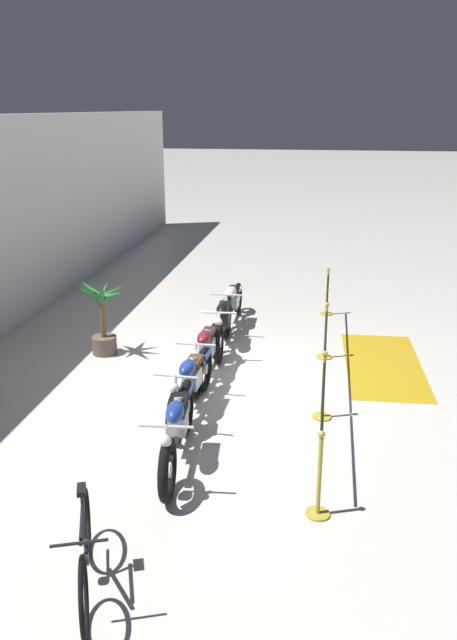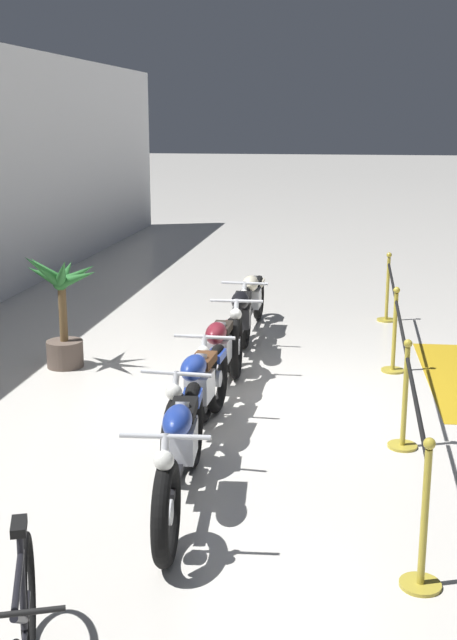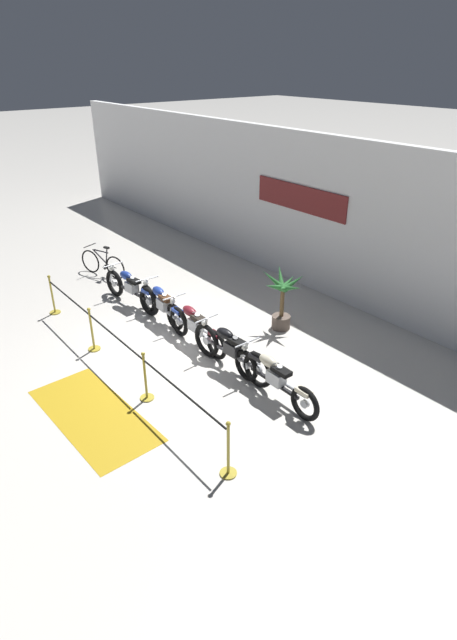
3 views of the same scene
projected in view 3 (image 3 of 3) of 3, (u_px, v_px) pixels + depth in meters
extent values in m
plane|color=silver|center=(174.00, 352.00, 11.23)|extent=(120.00, 120.00, 0.00)
cube|color=white|center=(335.00, 220.00, 13.07)|extent=(28.00, 0.25, 4.20)
cube|color=maroon|center=(300.00, 198.00, 13.62)|extent=(3.27, 0.04, 0.70)
torus|color=black|center=(115.00, 283.00, 13.71)|extent=(0.77, 0.19, 0.76)
torus|color=black|center=(149.00, 302.00, 12.68)|extent=(0.77, 0.19, 0.76)
cylinder|color=silver|center=(115.00, 283.00, 13.71)|extent=(0.18, 0.10, 0.18)
cylinder|color=silver|center=(149.00, 302.00, 12.68)|extent=(0.18, 0.10, 0.18)
cylinder|color=silver|center=(112.00, 273.00, 13.64)|extent=(0.31, 0.08, 0.59)
cube|color=silver|center=(132.00, 287.00, 13.09)|extent=(0.38, 0.25, 0.26)
cylinder|color=silver|center=(130.00, 280.00, 13.02)|extent=(0.19, 0.13, 0.24)
cylinder|color=silver|center=(132.00, 281.00, 12.97)|extent=(0.19, 0.13, 0.24)
cylinder|color=silver|center=(143.00, 294.00, 13.05)|extent=(0.70, 0.13, 0.07)
cube|color=black|center=(131.00, 291.00, 13.19)|extent=(1.29, 0.17, 0.06)
ellipsoid|color=navy|center=(126.00, 275.00, 13.11)|extent=(0.48, 0.26, 0.22)
cube|color=black|center=(134.00, 281.00, 12.90)|extent=(0.42, 0.23, 0.09)
cube|color=navy|center=(147.00, 291.00, 12.58)|extent=(0.33, 0.19, 0.08)
cylinder|color=silver|center=(113.00, 265.00, 13.44)|extent=(0.09, 0.62, 0.04)
sphere|color=silver|center=(112.00, 269.00, 13.56)|extent=(0.14, 0.14, 0.14)
torus|color=black|center=(148.00, 298.00, 12.89)|extent=(0.73, 0.14, 0.73)
torus|color=black|center=(179.00, 321.00, 11.76)|extent=(0.73, 0.14, 0.73)
cylinder|color=silver|center=(148.00, 298.00, 12.89)|extent=(0.18, 0.09, 0.17)
cylinder|color=silver|center=(179.00, 321.00, 11.76)|extent=(0.18, 0.09, 0.17)
cylinder|color=silver|center=(146.00, 287.00, 12.82)|extent=(0.31, 0.07, 0.59)
cube|color=silver|center=(164.00, 304.00, 12.22)|extent=(0.37, 0.24, 0.26)
cylinder|color=silver|center=(162.00, 296.00, 12.15)|extent=(0.18, 0.12, 0.24)
cylinder|color=silver|center=(164.00, 297.00, 12.09)|extent=(0.18, 0.12, 0.24)
cylinder|color=silver|center=(175.00, 312.00, 12.14)|extent=(0.70, 0.11, 0.07)
cube|color=#ADAFB5|center=(163.00, 309.00, 12.32)|extent=(1.25, 0.12, 0.06)
ellipsoid|color=navy|center=(158.00, 291.00, 12.26)|extent=(0.47, 0.24, 0.22)
cube|color=#4C2D19|center=(166.00, 298.00, 12.02)|extent=(0.41, 0.22, 0.09)
cube|color=navy|center=(177.00, 311.00, 11.68)|extent=(0.33, 0.18, 0.08)
cylinder|color=silver|center=(147.00, 279.00, 12.62)|extent=(0.07, 0.62, 0.04)
sphere|color=silver|center=(146.00, 283.00, 12.74)|extent=(0.14, 0.14, 0.14)
torus|color=black|center=(175.00, 317.00, 12.02)|extent=(0.68, 0.10, 0.68)
torus|color=black|center=(216.00, 345.00, 10.86)|extent=(0.68, 0.10, 0.68)
cylinder|color=silver|center=(175.00, 317.00, 12.02)|extent=(0.16, 0.08, 0.16)
cylinder|color=silver|center=(216.00, 345.00, 10.86)|extent=(0.16, 0.08, 0.16)
cylinder|color=silver|center=(172.00, 305.00, 11.95)|extent=(0.30, 0.06, 0.59)
cube|color=silver|center=(196.00, 325.00, 11.33)|extent=(0.36, 0.22, 0.26)
cylinder|color=silver|center=(194.00, 316.00, 11.27)|extent=(0.18, 0.11, 0.24)
cylinder|color=silver|center=(196.00, 318.00, 11.21)|extent=(0.18, 0.11, 0.24)
cylinder|color=silver|center=(209.00, 333.00, 11.26)|extent=(0.70, 0.07, 0.07)
cube|color=#ADAFB5|center=(195.00, 329.00, 11.43)|extent=(1.34, 0.07, 0.06)
ellipsoid|color=maroon|center=(190.00, 311.00, 11.37)|extent=(0.46, 0.22, 0.22)
cube|color=black|center=(199.00, 318.00, 11.14)|extent=(0.40, 0.20, 0.09)
cube|color=maroon|center=(215.00, 334.00, 10.78)|extent=(0.32, 0.16, 0.08)
cylinder|color=silver|center=(174.00, 297.00, 11.75)|extent=(0.04, 0.62, 0.04)
sphere|color=silver|center=(173.00, 301.00, 11.87)|extent=(0.14, 0.14, 0.14)
torus|color=black|center=(207.00, 340.00, 10.94)|extent=(0.78, 0.16, 0.77)
torus|color=black|center=(258.00, 370.00, 9.91)|extent=(0.78, 0.16, 0.77)
cylinder|color=silver|center=(207.00, 340.00, 10.94)|extent=(0.19, 0.09, 0.19)
cylinder|color=silver|center=(258.00, 370.00, 9.91)|extent=(0.19, 0.09, 0.19)
cylinder|color=silver|center=(204.00, 327.00, 10.87)|extent=(0.31, 0.08, 0.59)
cube|color=#2D2D30|center=(233.00, 349.00, 10.32)|extent=(0.37, 0.24, 0.26)
cylinder|color=#2D2D30|center=(231.00, 340.00, 10.25)|extent=(0.19, 0.12, 0.24)
cylinder|color=#2D2D30|center=(234.00, 341.00, 10.20)|extent=(0.19, 0.12, 0.24)
cylinder|color=silver|center=(247.00, 358.00, 10.27)|extent=(0.70, 0.12, 0.07)
cube|color=#47474C|center=(231.00, 353.00, 10.42)|extent=(1.26, 0.14, 0.06)
ellipsoid|color=black|center=(225.00, 334.00, 10.35)|extent=(0.47, 0.25, 0.22)
cube|color=black|center=(237.00, 342.00, 10.13)|extent=(0.41, 0.23, 0.09)
cube|color=black|center=(256.00, 357.00, 9.81)|extent=(0.33, 0.18, 0.08)
cylinder|color=silver|center=(207.00, 318.00, 10.67)|extent=(0.08, 0.62, 0.04)
sphere|color=silver|center=(205.00, 323.00, 10.79)|extent=(0.14, 0.14, 0.14)
torus|color=black|center=(246.00, 365.00, 10.14)|extent=(0.68, 0.11, 0.68)
torus|color=black|center=(305.00, 404.00, 9.02)|extent=(0.68, 0.11, 0.68)
cylinder|color=silver|center=(246.00, 365.00, 10.14)|extent=(0.16, 0.08, 0.16)
cylinder|color=silver|center=(305.00, 404.00, 9.02)|extent=(0.16, 0.08, 0.16)
cylinder|color=silver|center=(244.00, 352.00, 10.07)|extent=(0.30, 0.06, 0.59)
cube|color=silver|center=(276.00, 378.00, 9.47)|extent=(0.36, 0.22, 0.26)
cylinder|color=silver|center=(275.00, 368.00, 9.40)|extent=(0.18, 0.11, 0.24)
cylinder|color=silver|center=(278.00, 370.00, 9.35)|extent=(0.18, 0.11, 0.24)
cylinder|color=silver|center=(292.00, 388.00, 9.40)|extent=(0.70, 0.07, 0.07)
cube|color=black|center=(274.00, 383.00, 9.57)|extent=(1.30, 0.07, 0.06)
ellipsoid|color=beige|center=(268.00, 361.00, 9.50)|extent=(0.46, 0.22, 0.22)
cube|color=black|center=(281.00, 371.00, 9.28)|extent=(0.40, 0.20, 0.09)
cube|color=beige|center=(304.00, 391.00, 8.94)|extent=(0.32, 0.16, 0.08)
cylinder|color=silver|center=(248.00, 342.00, 9.87)|extent=(0.04, 0.62, 0.04)
sphere|color=silver|center=(245.00, 347.00, 9.99)|extent=(0.14, 0.14, 0.14)
torus|color=black|center=(90.00, 261.00, 15.23)|extent=(0.69, 0.29, 0.72)
torus|color=black|center=(115.00, 268.00, 14.76)|extent=(0.69, 0.29, 0.72)
cylinder|color=black|center=(101.00, 257.00, 14.92)|extent=(0.57, 0.24, 0.43)
cylinder|color=black|center=(101.00, 251.00, 14.80)|extent=(0.53, 0.22, 0.04)
cylinder|color=black|center=(107.00, 256.00, 14.77)|extent=(0.15, 0.09, 0.55)
cube|color=black|center=(106.00, 248.00, 14.62)|extent=(0.20, 0.14, 0.05)
cylinder|color=black|center=(110.00, 267.00, 14.86)|extent=(0.44, 0.18, 0.03)
cylinder|color=black|center=(90.00, 245.00, 14.96)|extent=(0.19, 0.46, 0.03)
cylinder|color=black|center=(105.00, 268.00, 15.00)|extent=(0.13, 0.09, 0.12)
cylinder|color=brown|center=(281.00, 322.00, 12.16)|extent=(0.45, 0.45, 0.33)
cylinder|color=brown|center=(282.00, 302.00, 11.91)|extent=(0.10, 0.10, 0.74)
cone|color=#286B2D|center=(291.00, 288.00, 11.55)|extent=(0.60, 0.22, 0.33)
cone|color=#286B2D|center=(293.00, 283.00, 11.73)|extent=(0.36, 0.58, 0.47)
cone|color=#286B2D|center=(288.00, 282.00, 11.83)|extent=(0.22, 0.49, 0.37)
cone|color=#286B2D|center=(281.00, 277.00, 11.87)|extent=(0.60, 0.44, 0.57)
cone|color=#286B2D|center=(274.00, 280.00, 11.76)|extent=(0.62, 0.41, 0.54)
cone|color=#286B2D|center=(274.00, 287.00, 11.63)|extent=(0.27, 0.56, 0.37)
cone|color=#286B2D|center=(283.00, 289.00, 11.53)|extent=(0.43, 0.47, 0.40)
cylinder|color=gold|center=(55.00, 312.00, 12.96)|extent=(0.28, 0.28, 0.03)
cylinder|color=gold|center=(52.00, 295.00, 12.73)|extent=(0.05, 0.05, 0.95)
sphere|color=gold|center=(49.00, 277.00, 12.49)|extent=(0.08, 0.08, 0.08)
cylinder|color=black|center=(68.00, 297.00, 11.75)|extent=(2.24, 0.04, 0.04)
cylinder|color=black|center=(114.00, 336.00, 10.12)|extent=(2.26, 0.04, 0.04)
cylinder|color=black|center=(182.00, 392.00, 8.43)|extent=(2.44, 0.04, 0.04)
cylinder|color=gold|center=(95.00, 349.00, 11.34)|extent=(0.28, 0.28, 0.03)
cylinder|color=gold|center=(92.00, 330.00, 11.12)|extent=(0.05, 0.05, 0.95)
sphere|color=gold|center=(89.00, 309.00, 10.87)|extent=(0.08, 0.08, 0.08)
cylinder|color=gold|center=(147.00, 398.00, 9.72)|extent=(0.28, 0.28, 0.03)
cylinder|color=gold|center=(145.00, 377.00, 9.49)|extent=(0.05, 0.05, 0.95)
sphere|color=gold|center=(143.00, 354.00, 9.25)|extent=(0.08, 0.08, 0.08)
cylinder|color=gold|center=(228.00, 473.00, 7.96)|extent=(0.28, 0.28, 0.03)
cylinder|color=gold|center=(228.00, 450.00, 7.73)|extent=(0.05, 0.05, 0.95)
sphere|color=gold|center=(228.00, 424.00, 7.49)|extent=(0.08, 0.08, 0.08)
cube|color=#B78E19|center=(94.00, 415.00, 9.27)|extent=(3.05, 1.44, 0.01)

